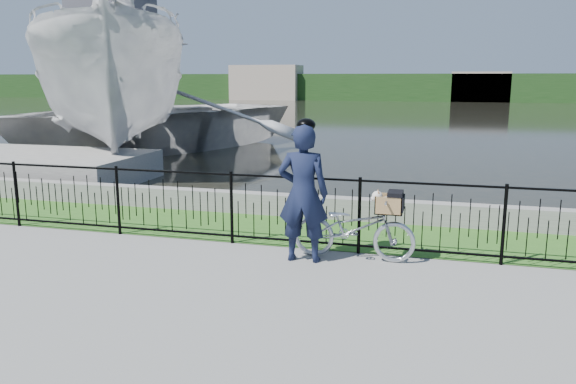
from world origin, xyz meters
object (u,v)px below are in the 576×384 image
(cyclist, at_px, (303,192))
(boat_far, at_px, (148,117))
(boat_near, at_px, (116,88))
(bicycle_rig, at_px, (355,227))

(cyclist, distance_m, boat_far, 13.79)
(cyclist, distance_m, boat_near, 11.30)
(cyclist, bearing_deg, boat_far, 127.66)
(bicycle_rig, bearing_deg, boat_far, 130.56)
(cyclist, xyz_separation_m, boat_far, (-8.43, 10.92, 0.16))
(boat_far, bearing_deg, boat_near, -79.03)
(boat_near, bearing_deg, cyclist, -45.56)
(bicycle_rig, height_order, cyclist, cyclist)
(boat_near, bearing_deg, boat_far, 100.97)
(cyclist, xyz_separation_m, boat_near, (-7.86, 8.02, 1.25))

